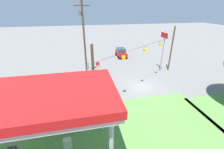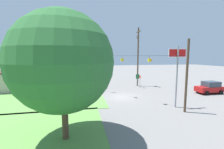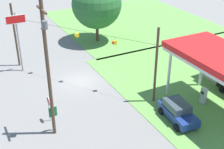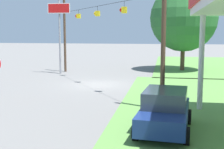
# 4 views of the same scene
# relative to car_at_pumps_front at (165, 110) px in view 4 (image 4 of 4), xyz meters

# --- Properties ---
(ground_plane) EXTENTS (160.00, 160.00, 0.00)m
(ground_plane) POSITION_rel_car_at_pumps_front_xyz_m (-10.73, -5.15, -0.89)
(ground_plane) COLOR slate
(car_at_pumps_front) EXTENTS (4.46, 2.42, 1.72)m
(car_at_pumps_front) POSITION_rel_car_at_pumps_front_xyz_m (0.00, 0.00, 0.00)
(car_at_pumps_front) COLOR navy
(car_at_pumps_front) RESTS_ON ground
(stop_sign_overhead) EXTENTS (0.22, 2.20, 7.07)m
(stop_sign_overhead) POSITION_rel_car_at_pumps_front_xyz_m (-16.26, -10.12, 4.07)
(stop_sign_overhead) COLOR gray
(stop_sign_overhead) RESTS_ON ground
(signal_span_gantry) EXTENTS (14.61, 10.24, 7.69)m
(signal_span_gantry) POSITION_rel_car_at_pumps_front_xyz_m (-10.73, -5.16, 3.26)
(signal_span_gantry) COLOR #4C3828
(signal_span_gantry) RESTS_ON ground
(tree_west_verge) EXTENTS (6.95, 6.95, 8.96)m
(tree_west_verge) POSITION_rel_car_at_pumps_front_xyz_m (-20.84, 1.78, 4.59)
(tree_west_verge) COLOR #4C3828
(tree_west_verge) RESTS_ON ground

